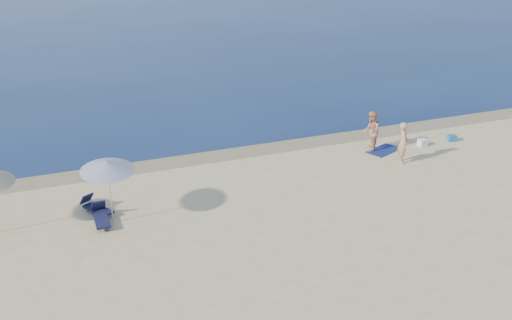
# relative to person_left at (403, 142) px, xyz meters

# --- Properties ---
(wet_sand_strip) EXTENTS (240.00, 1.60, 0.00)m
(wet_sand_strip) POSITION_rel_person_left_xyz_m (-4.23, 3.80, -0.95)
(wet_sand_strip) COLOR #847254
(wet_sand_strip) RESTS_ON ground
(person_left) EXTENTS (0.70, 0.82, 1.90)m
(person_left) POSITION_rel_person_left_xyz_m (0.00, 0.00, 0.00)
(person_left) COLOR tan
(person_left) RESTS_ON ground
(person_right) EXTENTS (1.10, 1.18, 1.93)m
(person_right) POSITION_rel_person_left_xyz_m (-0.60, 1.76, 0.01)
(person_right) COLOR tan
(person_right) RESTS_ON ground
(beach_towel) EXTENTS (1.92, 1.52, 0.03)m
(beach_towel) POSITION_rel_person_left_xyz_m (-0.01, 1.49, -0.94)
(beach_towel) COLOR #101951
(beach_towel) RESTS_ON ground
(white_bag) EXTENTS (0.41, 0.36, 0.33)m
(white_bag) POSITION_rel_person_left_xyz_m (2.05, 1.34, -0.79)
(white_bag) COLOR white
(white_bag) RESTS_ON ground
(blue_cooler) EXTENTS (0.47, 0.37, 0.30)m
(blue_cooler) POSITION_rel_person_left_xyz_m (3.78, 1.37, -0.80)
(blue_cooler) COLOR #1F5DAA
(blue_cooler) RESTS_ON ground
(umbrella_near) EXTENTS (2.04, 2.07, 2.55)m
(umbrella_near) POSITION_rel_person_left_xyz_m (-13.21, -0.92, 1.28)
(umbrella_near) COLOR silver
(umbrella_near) RESTS_ON ground
(lounger_left) EXTENTS (1.16, 1.54, 0.66)m
(lounger_left) POSITION_rel_person_left_xyz_m (-13.65, -0.03, -0.71)
(lounger_left) COLOR #141738
(lounger_left) RESTS_ON ground
(lounger_right) EXTENTS (0.56, 1.58, 0.69)m
(lounger_right) POSITION_rel_person_left_xyz_m (-13.60, -0.90, -0.70)
(lounger_right) COLOR #141738
(lounger_right) RESTS_ON ground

